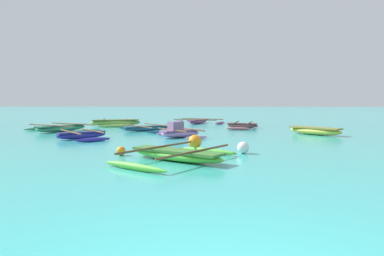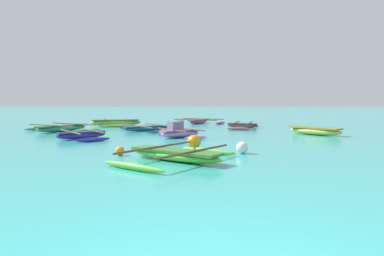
# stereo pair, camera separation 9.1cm
# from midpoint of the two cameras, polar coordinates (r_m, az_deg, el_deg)

# --- Properties ---
(moored_boat_0) EXTENTS (4.65, 3.59, 0.39)m
(moored_boat_0) POSITION_cam_midpoint_polar(r_m,az_deg,el_deg) (29.15, 1.20, 1.12)
(moored_boat_0) COLOR #B45295
(moored_boat_0) RESTS_ON ground_plane
(moored_boat_1) EXTENTS (5.00, 4.29, 0.46)m
(moored_boat_1) POSITION_cam_midpoint_polar(r_m,az_deg,el_deg) (23.01, -20.74, 0.02)
(moored_boat_1) COLOR #3E9D72
(moored_boat_1) RESTS_ON ground_plane
(moored_boat_2) EXTENTS (3.42, 3.66, 0.42)m
(moored_boat_2) POSITION_cam_midpoint_polar(r_m,az_deg,el_deg) (18.09, -17.79, -1.11)
(moored_boat_2) COLOR #302CA2
(moored_boat_2) RESTS_ON ground_plane
(moored_boat_3) EXTENTS (4.10, 4.53, 0.41)m
(moored_boat_3) POSITION_cam_midpoint_polar(r_m,az_deg,el_deg) (10.89, -2.61, -4.49)
(moored_boat_3) COLOR #57BD3B
(moored_boat_3) RESTS_ON ground_plane
(moored_boat_4) EXTENTS (4.42, 4.76, 0.37)m
(moored_boat_4) POSITION_cam_midpoint_polar(r_m,az_deg,el_deg) (22.15, -7.18, 0.00)
(moored_boat_4) COLOR #25688E
(moored_boat_4) RESTS_ON ground_plane
(moored_boat_5) EXTENTS (2.87, 3.20, 0.83)m
(moored_boat_5) POSITION_cam_midpoint_polar(r_m,az_deg,el_deg) (17.90, -1.97, -0.69)
(moored_boat_5) COLOR #CD8DD7
(moored_boat_5) RESTS_ON ground_plane
(moored_boat_6) EXTENTS (3.85, 3.61, 0.55)m
(moored_boat_6) POSITION_cam_midpoint_polar(r_m,az_deg,el_deg) (26.91, -12.46, 0.90)
(moored_boat_6) COLOR #95BC50
(moored_boat_6) RESTS_ON ground_plane
(moored_boat_7) EXTENTS (2.46, 4.34, 0.40)m
(moored_boat_7) POSITION_cam_midpoint_polar(r_m,az_deg,el_deg) (24.50, 8.53, 0.45)
(moored_boat_7) COLOR #9C515C
(moored_boat_7) RESTS_ON ground_plane
(moored_boat_8) EXTENTS (2.77, 2.78, 0.43)m
(moored_boat_8) POSITION_cam_midpoint_polar(r_m,az_deg,el_deg) (20.47, 19.95, -0.40)
(moored_boat_8) COLOR gold
(moored_boat_8) RESTS_ON ground_plane
(mooring_buoy_0) EXTENTS (0.55, 0.55, 0.55)m
(mooring_buoy_0) POSITION_cam_midpoint_polar(r_m,az_deg,el_deg) (13.73, 0.54, -2.27)
(mooring_buoy_0) COLOR orange
(mooring_buoy_0) RESTS_ON ground_plane
(mooring_buoy_1) EXTENTS (0.32, 0.32, 0.32)m
(mooring_buoy_1) POSITION_cam_midpoint_polar(r_m,az_deg,el_deg) (12.19, -11.71, -3.75)
(mooring_buoy_1) COLOR orange
(mooring_buoy_1) RESTS_ON ground_plane
(mooring_buoy_2) EXTENTS (0.43, 0.43, 0.43)m
(mooring_buoy_2) POSITION_cam_midpoint_polar(r_m,az_deg,el_deg) (12.50, 8.55, -3.26)
(mooring_buoy_2) COLOR white
(mooring_buoy_2) RESTS_ON ground_plane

